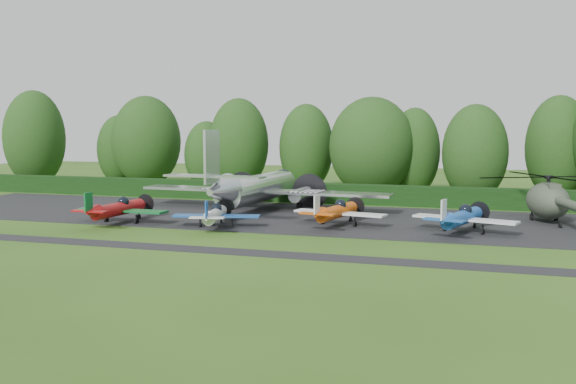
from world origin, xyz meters
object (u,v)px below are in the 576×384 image
(transport_plane, at_px, (257,188))
(light_plane_red, at_px, (119,209))
(helicopter, at_px, (548,197))
(light_plane_orange, at_px, (337,211))
(light_plane_white, at_px, (215,215))
(light_plane_blue, at_px, (462,217))

(transport_plane, relative_size, light_plane_red, 3.01)
(light_plane_red, relative_size, helicopter, 0.58)
(transport_plane, height_order, light_plane_red, transport_plane)
(light_plane_orange, bearing_deg, light_plane_white, -167.88)
(light_plane_red, bearing_deg, light_plane_orange, 10.25)
(light_plane_red, height_order, light_plane_blue, light_plane_red)
(transport_plane, distance_m, helicopter, 25.17)
(light_plane_blue, relative_size, helicopter, 0.58)
(light_plane_red, height_order, helicopter, helicopter)
(light_plane_white, bearing_deg, helicopter, 36.95)
(light_plane_white, relative_size, light_plane_blue, 0.88)
(light_plane_red, relative_size, light_plane_orange, 1.03)
(transport_plane, distance_m, light_plane_blue, 20.00)
(light_plane_blue, bearing_deg, light_plane_orange, 158.88)
(light_plane_white, bearing_deg, light_plane_red, -165.33)
(light_plane_red, xyz_separation_m, light_plane_orange, (17.21, 3.97, -0.04))
(light_plane_orange, bearing_deg, light_plane_blue, -14.90)
(light_plane_blue, height_order, helicopter, helicopter)
(light_plane_red, distance_m, helicopter, 35.11)
(helicopter, bearing_deg, light_plane_orange, -143.00)
(light_plane_white, xyz_separation_m, light_plane_blue, (18.38, 3.08, 0.15))
(helicopter, bearing_deg, light_plane_blue, -116.60)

